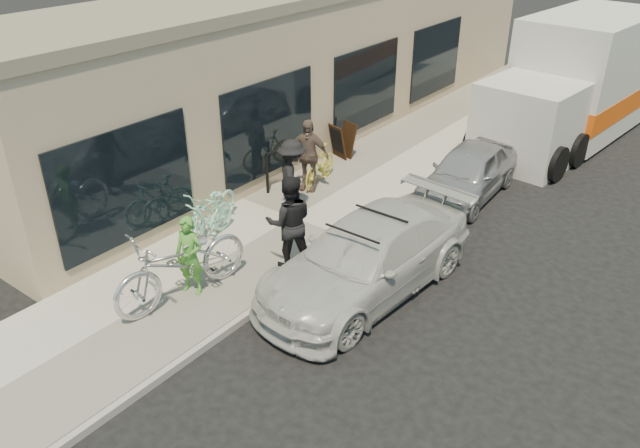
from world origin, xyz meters
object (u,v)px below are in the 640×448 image
Objects in this scene: sandwich_board at (342,141)px; bystander_a at (292,178)px; moving_truck at (575,85)px; cruiser_bike_c at (320,165)px; tandem_bike at (182,264)px; sedan_white at (367,257)px; sedan_silver at (468,172)px; bike_rack at (277,165)px; cruiser_bike_b at (212,208)px; bystander_b at (308,155)px; woman_rider at (190,256)px; cruiser_bike_a at (208,219)px; man_standing at (290,222)px.

sandwich_board is 0.54× the size of bystander_a.
cruiser_bike_c is at bearing -110.34° from moving_truck.
bystander_a is at bearing 106.74° from tandem_bike.
sedan_silver is at bearing 98.74° from sedan_white.
tandem_bike is at bearing -95.81° from moving_truck.
cruiser_bike_c is at bearing 109.09° from tandem_bike.
bike_rack is 2.32m from cruiser_bike_b.
sedan_silver is at bearing 16.15° from bystander_b.
tandem_bike is 1.55× the size of bystander_a.
bike_rack is 0.68× the size of woman_rider.
moving_truck reaches higher than woman_rider.
bystander_a is (-0.56, 3.60, 0.15)m from tandem_bike.
sedan_white is 3.65m from cruiser_bike_b.
woman_rider is 1.80m from cruiser_bike_a.
bystander_a is at bearing -95.58° from man_standing.
sedan_white reaches higher than bike_rack.
woman_rider is at bearing 139.06° from bystander_a.
moving_truck is at bearing 93.71° from sedan_white.
man_standing is at bearing 50.03° from woman_rider.
tandem_bike is (-2.51, -12.47, -0.66)m from moving_truck.
cruiser_bike_a is (-1.90, -0.28, -0.43)m from man_standing.
tandem_bike reaches higher than sandwich_board.
tandem_bike is 1.61× the size of cruiser_bike_a.
sedan_white is 1.56m from man_standing.
sedan_silver is at bearing 40.79° from cruiser_bike_b.
cruiser_bike_b is 1.82m from bystander_a.
bystander_b is (-3.56, -7.70, -0.49)m from moving_truck.
tandem_bike is 3.65m from bystander_a.
sandwich_board is 0.62× the size of woman_rider.
cruiser_bike_b is at bearing -46.97° from man_standing.
cruiser_bike_a is at bearing -163.61° from sedan_white.
woman_rider reaches higher than cruiser_bike_b.
cruiser_bike_b is (-3.64, -0.27, -0.05)m from sedan_white.
cruiser_bike_c is (-2.98, -1.78, 0.00)m from sedan_silver.
cruiser_bike_c is (-1.02, 5.19, -0.22)m from tandem_bike.
cruiser_bike_a is at bearing 132.31° from tandem_bike.
cruiser_bike_c reaches higher than sandwich_board.
bystander_a is at bearing 46.93° from cruiser_bike_b.
bystander_b is (0.07, 3.13, 0.37)m from cruiser_bike_a.
man_standing is 1.09× the size of bystander_a.
sedan_white is at bearing -89.32° from sedan_silver.
bystander_b is at bearing 110.35° from tandem_bike.
sandwich_board is (0.05, 2.51, -0.14)m from bike_rack.
sandwich_board is 3.41m from bystander_a.
man_standing is at bearing 75.74° from tandem_bike.
tandem_bike is 1.79× the size of woman_rider.
woman_rider is 5.08m from cruiser_bike_c.
sedan_white is 4.37m from cruiser_bike_c.
sandwich_board is 7.00m from moving_truck.
sandwich_board is 1.73m from cruiser_bike_c.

